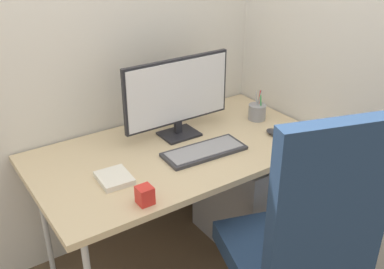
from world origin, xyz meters
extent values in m
plane|color=brown|center=(0.00, 0.00, 0.00)|extent=(8.00, 8.00, 0.00)
cube|color=#D1B78C|center=(0.00, 0.00, 0.70)|extent=(1.44, 0.78, 0.03)
cylinder|color=silver|center=(0.63, -0.30, 0.34)|extent=(0.03, 0.03, 0.68)
cylinder|color=silver|center=(-0.63, 0.30, 0.34)|extent=(0.03, 0.03, 0.68)
cylinder|color=silver|center=(0.63, 0.30, 0.34)|extent=(0.03, 0.03, 0.68)
cube|color=navy|center=(0.14, -0.63, 0.43)|extent=(0.62, 0.62, 0.09)
cube|color=navy|center=(0.06, -0.87, 0.83)|extent=(0.45, 0.20, 0.70)
cube|color=gray|center=(0.46, -0.04, 0.30)|extent=(0.45, 0.54, 0.59)
cube|color=#262628|center=(0.46, -0.31, 0.41)|extent=(0.23, 0.01, 0.02)
cube|color=black|center=(0.08, 0.12, 0.72)|extent=(0.19, 0.15, 0.01)
cube|color=black|center=(0.08, 0.13, 0.76)|extent=(0.04, 0.02, 0.07)
cube|color=black|center=(0.08, 0.13, 0.95)|extent=(0.60, 0.02, 0.34)
cube|color=silver|center=(0.08, 0.12, 0.95)|extent=(0.57, 0.01, 0.31)
cube|color=#333338|center=(0.07, -0.11, 0.72)|extent=(0.42, 0.19, 0.02)
cube|color=gray|center=(0.07, -0.11, 0.73)|extent=(0.38, 0.15, 0.00)
ellipsoid|color=#333338|center=(0.49, -0.17, 0.73)|extent=(0.08, 0.12, 0.03)
cylinder|color=gray|center=(0.55, 0.04, 0.76)|extent=(0.10, 0.10, 0.09)
cylinder|color=#B2B5BA|center=(0.54, 0.04, 0.82)|extent=(0.03, 0.01, 0.13)
cylinder|color=#B2B5BA|center=(0.56, 0.04, 0.82)|extent=(0.03, 0.01, 0.13)
torus|color=#333338|center=(0.55, 0.04, 0.77)|extent=(0.03, 0.04, 0.01)
cylinder|color=#3FAD59|center=(0.56, 0.03, 0.80)|extent=(0.02, 0.01, 0.12)
cylinder|color=red|center=(0.56, 0.05, 0.81)|extent=(0.02, 0.01, 0.14)
cube|color=silver|center=(-0.40, -0.10, 0.72)|extent=(0.14, 0.17, 0.03)
cube|color=red|center=(-0.37, -0.32, 0.75)|extent=(0.06, 0.06, 0.08)
camera|label=1|loc=(-1.04, -1.65, 1.76)|focal=41.82mm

